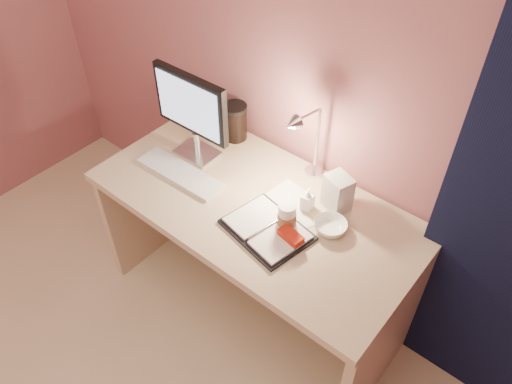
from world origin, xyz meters
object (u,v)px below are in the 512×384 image
Objects in this scene: desk at (266,228)px; bowl at (330,227)px; product_box at (338,193)px; monitor at (193,109)px; planner at (269,230)px; desk_lamp at (310,144)px; keyboard at (180,173)px; dark_jar at (235,123)px; lotion_bottle at (308,199)px; coffee_cup at (287,217)px.

bowl is (0.33, -0.01, 0.25)m from desk.
product_box reaches higher than desk.
planner is (0.56, -0.17, -0.24)m from monitor.
desk_lamp is (-0.17, 0.03, 0.15)m from product_box.
bowl reaches higher than keyboard.
bowl is 0.83× the size of product_box.
planner is at bearing -36.58° from dark_jar.
planner is at bearing -3.35° from keyboard.
dark_jar reaches higher than bowl.
desk_lamp is at bearing 127.31° from lotion_bottle.
monitor is 0.53m from desk_lamp.
monitor is 0.29m from keyboard.
desk_lamp is at bearing 30.99° from keyboard.
desk is at bearing -29.91° from dark_jar.
monitor is at bearing 104.17° from keyboard.
desk is 13.44× the size of lotion_bottle.
coffee_cup is (0.55, 0.05, 0.05)m from keyboard.
product_box reaches higher than bowl.
monitor is 0.71m from product_box.
coffee_cup is at bearing -92.94° from product_box.
bowl is 0.34m from desk_lamp.
monitor is 4.00× the size of lotion_bottle.
desk is 0.41m from bowl.
keyboard is 3.21× the size of bowl.
coffee_cup is at bearing 72.71° from planner.
desk is 0.48m from desk_lamp.
bowl is at bearing -16.67° from lotion_bottle.
desk_lamp reaches higher than coffee_cup.
product_box reaches higher than coffee_cup.
coffee_cup reaches higher than keyboard.
monitor is 1.16× the size of desk_lamp.
planner reaches higher than keyboard.
product_box is (0.27, 0.12, 0.31)m from desk.
monitor reaches higher than lotion_bottle.
lotion_bottle is (0.00, 0.14, -0.00)m from coffee_cup.
planner is (0.15, -0.17, 0.24)m from desk.
monitor is (-0.41, -0.00, 0.47)m from desk.
coffee_cup is at bearing 3.67° from keyboard.
bowl is at bearing -21.93° from desk_lamp.
bowl is at bearing -46.96° from product_box.
lotion_bottle is 0.12m from product_box.
desk is 3.36× the size of monitor.
desk is at bearing 150.52° from coffee_cup.
lotion_bottle is (0.59, 0.04, -0.20)m from monitor.
monitor is 2.61× the size of dark_jar.
dark_jar is at bearing 162.55° from bowl.
coffee_cup is 0.77× the size of product_box.
desk is at bearing -0.50° from monitor.
lotion_bottle is at bearing 17.15° from keyboard.
desk is at bearing 141.41° from planner.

